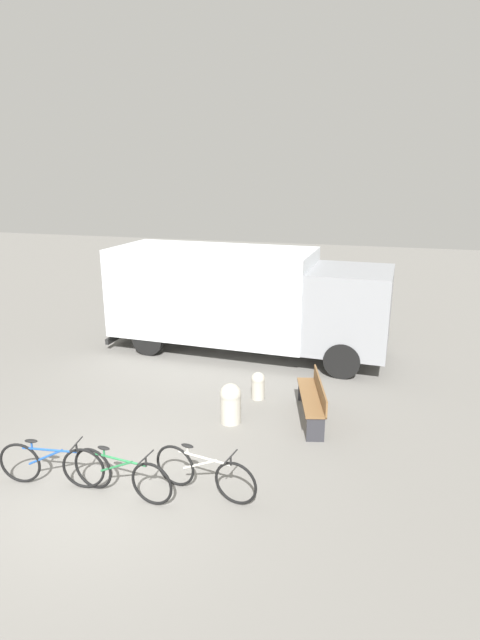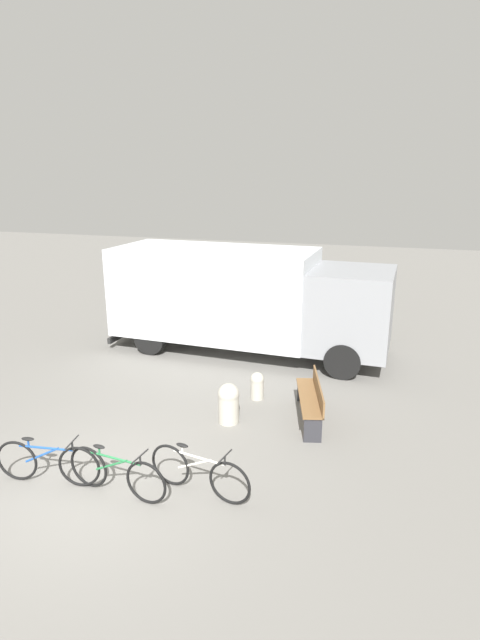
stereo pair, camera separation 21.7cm
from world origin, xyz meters
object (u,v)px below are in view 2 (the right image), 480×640
at_px(delivery_truck, 245,296).
at_px(bicycle_middle, 116,473).
at_px(bicycle_near, 47,462).
at_px(park_bench, 312,398).
at_px(bicycle_far, 199,472).
at_px(bollard_near_bench, 229,402).
at_px(bollard_far_bench, 257,385).

xyz_separation_m(delivery_truck, bicycle_middle, (-0.02, -6.99, -1.23)).
bearing_deg(bicycle_near, park_bench, 34.62).
relative_size(bicycle_near, bicycle_middle, 1.00).
relative_size(park_bench, bicycle_far, 1.08).
distance_m(delivery_truck, bicycle_far, 6.82).
height_order(bicycle_near, bicycle_middle, same).
relative_size(bicycle_far, bollard_near_bench, 2.13).
height_order(bicycle_near, bollard_far_bench, bicycle_near).
bearing_deg(bicycle_near, bicycle_middle, -5.10).
xyz_separation_m(delivery_truck, park_bench, (2.52, -3.61, -1.11)).
bearing_deg(bollard_far_bench, bicycle_far, -89.46).
bearing_deg(park_bench, bollard_near_bench, 95.58).
xyz_separation_m(bicycle_near, bollard_near_bench, (2.16, 2.86, 0.07)).
bearing_deg(bicycle_far, bicycle_near, -159.48).
bearing_deg(bollard_near_bench, bollard_far_bench, 77.95).
bearing_deg(bicycle_near, bollard_far_bench, 51.56).
relative_size(park_bench, bicycle_near, 1.08).
bearing_deg(bollard_near_bench, bicycle_middle, -108.38).
relative_size(bicycle_middle, bollard_far_bench, 2.89).
xyz_separation_m(delivery_truck, bicycle_far, (1.21, -6.59, -1.23)).
distance_m(delivery_truck, bollard_far_bench, 3.43).
xyz_separation_m(delivery_truck, bollard_near_bench, (0.91, -4.20, -1.16)).
bearing_deg(bicycle_far, bicycle_middle, -152.01).
relative_size(delivery_truck, bollard_near_bench, 9.29).
height_order(bicycle_near, bicycle_far, same).
distance_m(park_bench, bicycle_middle, 4.23).
distance_m(bicycle_near, bicycle_middle, 1.23).
relative_size(park_bench, bicycle_middle, 1.07).
height_order(bicycle_near, bollard_near_bench, bollard_near_bench).
distance_m(park_bench, bollard_near_bench, 1.71).
height_order(park_bench, bicycle_middle, park_bench).
distance_m(bicycle_middle, bollard_near_bench, 2.95).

